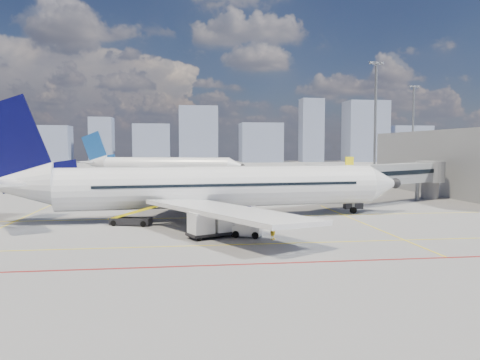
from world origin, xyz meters
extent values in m
plane|color=slate|center=(0.00, 0.00, 0.00)|extent=(420.00, 420.00, 0.00)
cube|color=yellow|center=(0.00, 8.00, 0.01)|extent=(60.00, 0.18, 0.01)
cube|color=yellow|center=(0.00, -6.00, 0.01)|extent=(80.00, 0.15, 0.01)
cube|color=yellow|center=(14.00, 2.00, 0.01)|extent=(0.15, 28.00, 0.01)
cube|color=yellow|center=(-20.00, 8.00, 0.01)|extent=(0.15, 30.00, 0.01)
cube|color=maroon|center=(0.00, -12.00, 0.01)|extent=(90.00, 0.25, 0.01)
cube|color=gray|center=(22.25, 16.15, 3.90)|extent=(20.84, 13.93, 2.60)
cube|color=black|center=(22.25, 16.15, 4.10)|extent=(20.52, 13.82, 0.55)
cube|color=gray|center=(12.70, 10.50, 3.90)|extent=(4.49, 4.56, 3.00)
cube|color=black|center=(17.00, 12.80, 0.35)|extent=(2.20, 1.00, 0.70)
cylinder|color=slate|center=(17.00, 12.80, 1.70)|extent=(0.56, 0.56, 2.70)
cylinder|color=slate|center=(29.00, 20.00, 1.95)|extent=(0.60, 0.60, 3.90)
cylinder|color=gray|center=(32.00, 22.00, 3.90)|extent=(4.00, 4.00, 3.00)
cylinder|color=slate|center=(32.00, 22.00, 1.95)|extent=(2.40, 2.40, 3.90)
cube|color=yellow|center=(15.50, 10.30, 5.70)|extent=(1.26, 0.82, 1.20)
cube|color=gray|center=(40.00, 26.00, 5.00)|extent=(10.00, 42.00, 10.00)
cube|color=black|center=(35.20, 26.00, 5.00)|extent=(0.25, 40.00, 4.50)
cylinder|color=slate|center=(38.00, 55.00, 12.50)|extent=(0.56, 0.56, 25.00)
cube|color=slate|center=(38.00, 55.00, 25.20)|extent=(3.20, 0.40, 0.50)
cube|color=#A9ABB0|center=(36.80, 54.75, 25.20)|extent=(0.60, 0.15, 0.35)
cube|color=#A9ABB0|center=(38.00, 54.75, 25.20)|extent=(0.60, 0.15, 0.35)
cube|color=#A9ABB0|center=(39.20, 54.75, 25.20)|extent=(0.60, 0.15, 0.35)
cylinder|color=slate|center=(65.00, 90.00, 12.50)|extent=(0.56, 0.56, 25.00)
cube|color=slate|center=(65.00, 90.00, 25.20)|extent=(3.20, 0.40, 0.50)
cube|color=#A9ABB0|center=(63.80, 89.75, 25.20)|extent=(0.60, 0.15, 0.35)
cube|color=#A9ABB0|center=(65.00, 89.75, 25.20)|extent=(0.60, 0.15, 0.35)
cube|color=#A9ABB0|center=(66.20, 89.75, 25.20)|extent=(0.60, 0.15, 0.35)
cube|color=slate|center=(-63.42, 190.00, 8.76)|extent=(18.01, 12.69, 17.52)
cube|color=slate|center=(-40.00, 190.00, 10.78)|extent=(10.59, 11.63, 21.56)
cube|color=slate|center=(-16.39, 190.00, 9.26)|extent=(17.40, 15.32, 18.52)
cube|color=slate|center=(5.92, 190.00, 13.66)|extent=(18.66, 12.60, 27.32)
cube|color=slate|center=(37.10, 190.00, 9.69)|extent=(20.45, 14.10, 19.38)
cube|color=slate|center=(63.05, 190.00, 15.88)|extent=(11.03, 9.18, 31.75)
cube|color=slate|center=(91.75, 190.00, 15.48)|extent=(20.91, 13.68, 30.96)
cube|color=slate|center=(115.71, 190.00, 9.22)|extent=(20.73, 12.07, 18.43)
cylinder|color=silver|center=(0.76, 7.34, 3.30)|extent=(33.08, 7.46, 4.27)
cone|color=silver|center=(19.05, 9.14, 3.30)|extent=(4.34, 4.63, 4.27)
sphere|color=black|center=(20.57, 9.29, 3.30)|extent=(1.32, 1.32, 1.20)
cone|color=silver|center=(-19.06, 5.39, 3.90)|extent=(7.39, 4.93, 4.27)
cube|color=black|center=(17.63, 9.00, 3.90)|extent=(1.79, 1.79, 0.49)
cube|color=silver|center=(-1.84, 16.98, 2.13)|extent=(11.10, 18.93, 0.63)
cube|color=silver|center=(0.09, -2.62, 2.13)|extent=(13.88, 18.51, 0.63)
cylinder|color=#070734|center=(-0.41, 13.60, 0.76)|extent=(4.17, 2.89, 2.52)
cylinder|color=#070734|center=(0.84, 0.98, 0.76)|extent=(4.17, 2.89, 2.52)
cylinder|color=#A9ABB0|center=(1.66, 13.81, 0.76)|extent=(0.63, 2.61, 2.58)
cylinder|color=#A9ABB0|center=(2.90, 1.18, 0.76)|extent=(0.63, 2.61, 2.58)
cube|color=#070734|center=(-19.06, 5.39, 7.68)|extent=(7.50, 1.08, 9.33)
cube|color=#070734|center=(-16.44, 5.65, 5.05)|extent=(6.17, 0.93, 2.35)
cube|color=silver|center=(-19.83, 8.84, 4.28)|extent=(4.88, 6.80, 0.24)
cylinder|color=slate|center=(15.46, 8.79, 0.90)|extent=(0.31, 0.31, 1.80)
cylinder|color=black|center=(15.46, 8.79, 0.38)|extent=(0.78, 0.35, 0.76)
cylinder|color=slate|center=(-0.61, 10.07, 0.80)|extent=(0.35, 0.35, 1.60)
cylinder|color=black|center=(-0.61, 10.07, 0.50)|extent=(1.06, 0.74, 1.00)
cylinder|color=slate|center=(-0.05, 4.41, 0.80)|extent=(0.35, 0.35, 1.60)
cylinder|color=black|center=(-0.05, 4.41, 0.50)|extent=(1.06, 0.74, 1.00)
cube|color=black|center=(1.10, 9.50, 3.63)|extent=(26.79, 2.73, 0.28)
cube|color=black|center=(1.51, 5.29, 3.63)|extent=(26.79, 2.73, 0.28)
cylinder|color=silver|center=(-6.39, 64.93, 3.30)|extent=(28.17, 12.29, 3.69)
cone|color=silver|center=(8.75, 60.02, 3.30)|extent=(4.38, 4.57, 3.69)
sphere|color=black|center=(10.01, 59.61, 3.30)|extent=(1.31, 1.31, 1.04)
cone|color=silver|center=(-22.79, 70.26, 3.82)|extent=(6.91, 5.39, 3.69)
cube|color=black|center=(7.57, 60.40, 3.82)|extent=(1.79, 1.79, 0.43)
cube|color=silver|center=(-5.11, 73.48, 2.28)|extent=(14.12, 14.92, 0.55)
cube|color=silver|center=(-10.37, 57.26, 2.28)|extent=(6.54, 16.06, 0.55)
cylinder|color=#070734|center=(-5.14, 70.30, 1.10)|extent=(3.92, 3.13, 2.18)
cylinder|color=#070734|center=(-8.54, 59.85, 1.10)|extent=(3.92, 3.13, 2.18)
cylinder|color=#A9ABB0|center=(-3.43, 69.75, 1.10)|extent=(1.01, 2.23, 2.24)
cylinder|color=#A9ABB0|center=(-6.83, 59.30, 1.10)|extent=(1.01, 2.23, 2.24)
cube|color=navy|center=(-22.79, 70.26, 7.09)|extent=(6.27, 2.29, 8.08)
cube|color=navy|center=(-20.62, 69.56, 4.82)|extent=(5.17, 1.92, 2.04)
cube|color=silver|center=(-22.21, 73.26, 4.15)|extent=(5.59, 5.89, 0.21)
cube|color=silver|center=(-24.08, 67.49, 4.15)|extent=(3.21, 5.49, 0.21)
cylinder|color=black|center=(-6.53, 67.57, 0.50)|extent=(1.15, 0.93, 1.00)
cylinder|color=black|center=(-8.05, 62.88, 0.50)|extent=(1.15, 0.93, 1.00)
cylinder|color=black|center=(5.77, 60.98, 0.38)|extent=(0.81, 0.50, 0.76)
cube|color=silver|center=(1.79, -3.16, 0.57)|extent=(2.58, 2.07, 0.82)
cube|color=silver|center=(1.42, -2.99, 1.19)|extent=(1.43, 1.51, 0.62)
cube|color=black|center=(1.42, -2.99, 1.39)|extent=(1.32, 1.42, 0.36)
cylinder|color=black|center=(0.81, -3.33, 0.29)|extent=(0.62, 0.45, 0.58)
cylinder|color=black|center=(1.28, -2.30, 0.29)|extent=(0.62, 0.45, 0.58)
cylinder|color=black|center=(2.31, -4.02, 0.29)|extent=(0.62, 0.45, 0.58)
cylinder|color=black|center=(2.78, -2.99, 0.29)|extent=(0.62, 0.45, 0.58)
cube|color=black|center=(-1.12, -3.00, 0.35)|extent=(4.36, 3.26, 0.20)
cube|color=silver|center=(-2.03, -3.41, 1.33)|extent=(2.25, 2.22, 1.72)
cube|color=silver|center=(-0.22, -2.59, 1.33)|extent=(2.25, 2.22, 1.72)
cylinder|color=black|center=(-2.22, -4.35, 0.18)|extent=(0.39, 0.29, 0.35)
cylinder|color=black|center=(-2.86, -2.94, 0.18)|extent=(0.39, 0.29, 0.35)
cylinder|color=black|center=(0.61, -3.07, 0.18)|extent=(0.39, 0.29, 0.35)
cylinder|color=black|center=(-0.03, -1.66, 0.18)|extent=(0.39, 0.29, 0.35)
cube|color=black|center=(-8.30, 4.06, 0.41)|extent=(4.04, 2.33, 0.64)
cube|color=black|center=(-7.60, 3.87, 1.36)|extent=(5.50, 2.33, 1.68)
cube|color=yellow|center=(-7.46, 4.35, 1.36)|extent=(5.29, 1.53, 1.75)
cube|color=yellow|center=(-7.73, 3.39, 1.36)|extent=(5.29, 1.53, 1.75)
cylinder|color=black|center=(-9.87, 3.84, 0.27)|extent=(0.58, 0.36, 0.55)
cylinder|color=black|center=(-9.53, 5.06, 0.27)|extent=(0.58, 0.36, 0.55)
cylinder|color=black|center=(-7.07, 3.06, 0.27)|extent=(0.58, 0.36, 0.55)
cylinder|color=black|center=(-6.72, 4.29, 0.27)|extent=(0.58, 0.36, 0.55)
imported|color=yellow|center=(3.67, -4.47, 0.94)|extent=(0.75, 0.82, 1.88)
camera|label=1|loc=(-3.79, -40.71, 7.36)|focal=35.00mm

